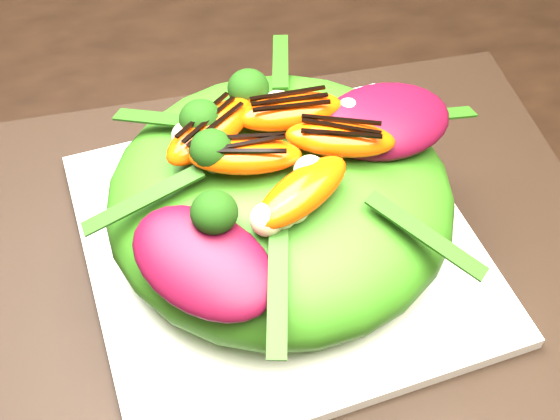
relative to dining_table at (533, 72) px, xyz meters
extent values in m
cube|color=brown|center=(0.00, 0.00, -0.73)|extent=(4.00, 4.00, 0.01)
cube|color=black|center=(0.00, 0.00, 0.00)|extent=(1.60, 0.90, 0.75)
cube|color=black|center=(-0.28, -0.18, 0.02)|extent=(0.48, 0.37, 0.00)
cube|color=silver|center=(-0.28, -0.18, 0.03)|extent=(0.30, 0.30, 0.01)
cylinder|color=white|center=(-0.28, -0.18, 0.04)|extent=(0.26, 0.26, 0.02)
ellipsoid|color=#337115|center=(-0.28, -0.18, 0.08)|extent=(0.26, 0.26, 0.08)
ellipsoid|color=#460719|center=(-0.20, -0.16, 0.12)|extent=(0.10, 0.08, 0.02)
ellipsoid|color=#F93C04|center=(-0.28, -0.17, 0.13)|extent=(0.07, 0.04, 0.02)
sphere|color=black|center=(-0.34, -0.15, 0.13)|extent=(0.04, 0.04, 0.04)
sphere|color=#C8BC8D|center=(-0.25, -0.23, 0.13)|extent=(0.02, 0.02, 0.02)
cube|color=black|center=(-0.28, -0.17, 0.14)|extent=(0.04, 0.01, 0.00)
camera|label=1|loc=(-0.34, -0.50, 0.45)|focal=48.00mm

